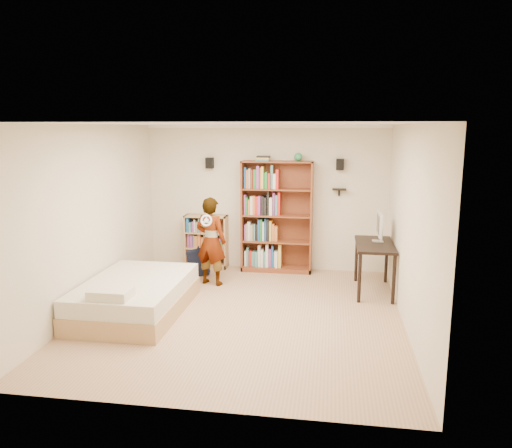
{
  "coord_description": "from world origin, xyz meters",
  "views": [
    {
      "loc": [
        1.22,
        -6.69,
        2.66
      ],
      "look_at": [
        0.1,
        0.6,
        1.22
      ],
      "focal_mm": 35.0,
      "sensor_mm": 36.0,
      "label": 1
    }
  ],
  "objects_px": {
    "computer_desk": "(374,268)",
    "person": "(211,241)",
    "low_bookshelf": "(206,242)",
    "tall_bookshelf": "(277,217)",
    "daybed": "(135,292)"
  },
  "relations": [
    {
      "from": "low_bookshelf",
      "to": "daybed",
      "type": "distance_m",
      "value": 2.54
    },
    {
      "from": "tall_bookshelf",
      "to": "daybed",
      "type": "bearing_deg",
      "value": -125.95
    },
    {
      "from": "tall_bookshelf",
      "to": "low_bookshelf",
      "type": "height_order",
      "value": "tall_bookshelf"
    },
    {
      "from": "tall_bookshelf",
      "to": "person",
      "type": "distance_m",
      "value": 1.43
    },
    {
      "from": "computer_desk",
      "to": "person",
      "type": "xyz_separation_m",
      "value": [
        -2.72,
        0.0,
        0.35
      ]
    },
    {
      "from": "daybed",
      "to": "person",
      "type": "distance_m",
      "value": 1.73
    },
    {
      "from": "computer_desk",
      "to": "daybed",
      "type": "xyz_separation_m",
      "value": [
        -3.49,
        -1.48,
        -0.1
      ]
    },
    {
      "from": "computer_desk",
      "to": "low_bookshelf",
      "type": "bearing_deg",
      "value": 161.7
    },
    {
      "from": "low_bookshelf",
      "to": "person",
      "type": "height_order",
      "value": "person"
    },
    {
      "from": "low_bookshelf",
      "to": "daybed",
      "type": "relative_size",
      "value": 0.49
    },
    {
      "from": "daybed",
      "to": "person",
      "type": "height_order",
      "value": "person"
    },
    {
      "from": "low_bookshelf",
      "to": "person",
      "type": "distance_m",
      "value": 1.09
    },
    {
      "from": "low_bookshelf",
      "to": "person",
      "type": "bearing_deg",
      "value": -71.23
    },
    {
      "from": "low_bookshelf",
      "to": "computer_desk",
      "type": "bearing_deg",
      "value": -18.3
    },
    {
      "from": "daybed",
      "to": "computer_desk",
      "type": "bearing_deg",
      "value": 23.03
    }
  ]
}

